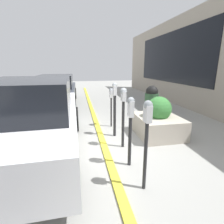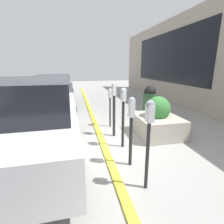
{
  "view_description": "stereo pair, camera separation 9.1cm",
  "coord_description": "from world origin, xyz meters",
  "px_view_note": "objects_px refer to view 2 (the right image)",
  "views": [
    {
      "loc": [
        -3.9,
        0.66,
        1.99
      ],
      "look_at": [
        0.0,
        -0.1,
        0.93
      ],
      "focal_mm": 28.0,
      "sensor_mm": 36.0,
      "label": 1
    },
    {
      "loc": [
        -3.88,
        0.75,
        1.99
      ],
      "look_at": [
        0.0,
        -0.1,
        0.93
      ],
      "focal_mm": 28.0,
      "sensor_mm": 36.0,
      "label": 2
    }
  ],
  "objects_px": {
    "parked_car_rear": "(54,89)",
    "planter_box": "(157,121)",
    "parking_meter_middle": "(123,106)",
    "parked_car_middle": "(32,119)",
    "parking_meter_nearest": "(149,128)",
    "trash_bin": "(150,101)",
    "parking_meter_second": "(131,121)",
    "parking_meter_fourth": "(114,103)",
    "parking_meter_farthest": "(110,99)"
  },
  "relations": [
    {
      "from": "parking_meter_middle",
      "to": "parked_car_rear",
      "type": "bearing_deg",
      "value": 21.16
    },
    {
      "from": "parking_meter_nearest",
      "to": "parking_meter_fourth",
      "type": "distance_m",
      "value": 2.32
    },
    {
      "from": "parking_meter_second",
      "to": "parking_meter_fourth",
      "type": "height_order",
      "value": "parking_meter_fourth"
    },
    {
      "from": "parking_meter_fourth",
      "to": "parked_car_middle",
      "type": "height_order",
      "value": "parked_car_middle"
    },
    {
      "from": "parking_meter_fourth",
      "to": "trash_bin",
      "type": "height_order",
      "value": "parking_meter_fourth"
    },
    {
      "from": "parked_car_middle",
      "to": "parked_car_rear",
      "type": "relative_size",
      "value": 0.98
    },
    {
      "from": "parking_meter_farthest",
      "to": "parked_car_rear",
      "type": "bearing_deg",
      "value": 28.38
    },
    {
      "from": "parked_car_middle",
      "to": "planter_box",
      "type": "bearing_deg",
      "value": -80.01
    },
    {
      "from": "parking_meter_middle",
      "to": "trash_bin",
      "type": "height_order",
      "value": "parking_meter_middle"
    },
    {
      "from": "planter_box",
      "to": "parked_car_middle",
      "type": "relative_size",
      "value": 0.31
    },
    {
      "from": "parking_meter_middle",
      "to": "planter_box",
      "type": "height_order",
      "value": "parking_meter_middle"
    },
    {
      "from": "parking_meter_second",
      "to": "parking_meter_middle",
      "type": "height_order",
      "value": "parking_meter_middle"
    },
    {
      "from": "parking_meter_farthest",
      "to": "trash_bin",
      "type": "height_order",
      "value": "parking_meter_farthest"
    },
    {
      "from": "parked_car_middle",
      "to": "parking_meter_nearest",
      "type": "bearing_deg",
      "value": -128.2
    },
    {
      "from": "parked_car_middle",
      "to": "trash_bin",
      "type": "bearing_deg",
      "value": -58.1
    },
    {
      "from": "parked_car_middle",
      "to": "trash_bin",
      "type": "height_order",
      "value": "parked_car_middle"
    },
    {
      "from": "parking_meter_middle",
      "to": "parking_meter_fourth",
      "type": "distance_m",
      "value": 0.75
    },
    {
      "from": "parking_meter_middle",
      "to": "planter_box",
      "type": "distance_m",
      "value": 1.46
    },
    {
      "from": "parking_meter_fourth",
      "to": "trash_bin",
      "type": "bearing_deg",
      "value": -47.71
    },
    {
      "from": "parking_meter_fourth",
      "to": "parked_car_rear",
      "type": "distance_m",
      "value": 5.2
    },
    {
      "from": "parked_car_rear",
      "to": "trash_bin",
      "type": "height_order",
      "value": "parked_car_rear"
    },
    {
      "from": "parking_meter_fourth",
      "to": "parked_car_rear",
      "type": "height_order",
      "value": "parking_meter_fourth"
    },
    {
      "from": "parking_meter_farthest",
      "to": "parked_car_middle",
      "type": "height_order",
      "value": "parked_car_middle"
    },
    {
      "from": "planter_box",
      "to": "parked_car_middle",
      "type": "distance_m",
      "value": 3.33
    },
    {
      "from": "parked_car_middle",
      "to": "trash_bin",
      "type": "distance_m",
      "value": 4.56
    },
    {
      "from": "parking_meter_middle",
      "to": "parking_meter_farthest",
      "type": "bearing_deg",
      "value": 0.01
    },
    {
      "from": "planter_box",
      "to": "parked_car_rear",
      "type": "bearing_deg",
      "value": 33.96
    },
    {
      "from": "parking_meter_nearest",
      "to": "parking_meter_second",
      "type": "height_order",
      "value": "parking_meter_nearest"
    },
    {
      "from": "parking_meter_fourth",
      "to": "parked_car_rear",
      "type": "relative_size",
      "value": 0.33
    },
    {
      "from": "planter_box",
      "to": "parking_meter_second",
      "type": "bearing_deg",
      "value": 137.7
    },
    {
      "from": "parking_meter_fourth",
      "to": "parking_meter_farthest",
      "type": "height_order",
      "value": "parking_meter_fourth"
    },
    {
      "from": "parked_car_middle",
      "to": "parking_meter_second",
      "type": "bearing_deg",
      "value": -112.46
    },
    {
      "from": "parking_meter_farthest",
      "to": "parking_meter_nearest",
      "type": "bearing_deg",
      "value": 179.28
    },
    {
      "from": "parking_meter_middle",
      "to": "parked_car_middle",
      "type": "relative_size",
      "value": 0.32
    },
    {
      "from": "parking_meter_second",
      "to": "parked_car_middle",
      "type": "relative_size",
      "value": 0.31
    },
    {
      "from": "parked_car_rear",
      "to": "planter_box",
      "type": "bearing_deg",
      "value": -146.23
    },
    {
      "from": "planter_box",
      "to": "parking_meter_middle",
      "type": "bearing_deg",
      "value": 115.08
    },
    {
      "from": "planter_box",
      "to": "parking_meter_farthest",
      "type": "bearing_deg",
      "value": 50.16
    },
    {
      "from": "trash_bin",
      "to": "parked_car_middle",
      "type": "bearing_deg",
      "value": 123.24
    },
    {
      "from": "parking_meter_fourth",
      "to": "parking_meter_farthest",
      "type": "bearing_deg",
      "value": -3.82
    },
    {
      "from": "parking_meter_middle",
      "to": "parked_car_middle",
      "type": "bearing_deg",
      "value": 92.39
    },
    {
      "from": "parking_meter_fourth",
      "to": "parked_car_middle",
      "type": "relative_size",
      "value": 0.33
    },
    {
      "from": "parking_meter_middle",
      "to": "trash_bin",
      "type": "relative_size",
      "value": 1.2
    },
    {
      "from": "parking_meter_farthest",
      "to": "parked_car_middle",
      "type": "bearing_deg",
      "value": 129.09
    },
    {
      "from": "parking_meter_second",
      "to": "parked_car_middle",
      "type": "distance_m",
      "value": 2.09
    },
    {
      "from": "parking_meter_second",
      "to": "parking_meter_fourth",
      "type": "xyz_separation_m",
      "value": [
        1.58,
        -0.02,
        0.02
      ]
    },
    {
      "from": "parking_meter_fourth",
      "to": "planter_box",
      "type": "xyz_separation_m",
      "value": [
        -0.18,
        -1.25,
        -0.56
      ]
    },
    {
      "from": "parking_meter_fourth",
      "to": "parked_car_rear",
      "type": "xyz_separation_m",
      "value": [
        4.77,
        2.08,
        -0.17
      ]
    },
    {
      "from": "trash_bin",
      "to": "planter_box",
      "type": "bearing_deg",
      "value": 162.66
    },
    {
      "from": "parking_meter_second",
      "to": "parking_meter_middle",
      "type": "bearing_deg",
      "value": -5.08
    }
  ]
}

